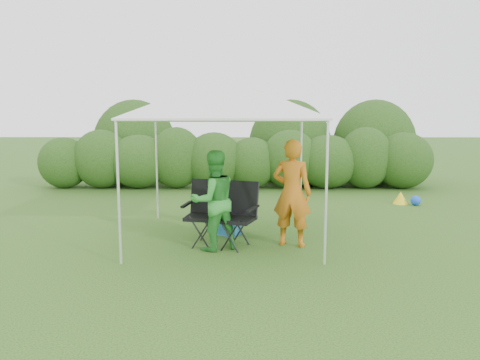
{
  "coord_description": "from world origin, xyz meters",
  "views": [
    {
      "loc": [
        0.31,
        -7.64,
        2.21
      ],
      "look_at": [
        0.25,
        0.4,
        1.05
      ],
      "focal_mm": 35.0,
      "sensor_mm": 36.0,
      "label": 1
    }
  ],
  "objects_px": {
    "chair_left": "(206,208)",
    "canopy": "(226,98)",
    "woman": "(214,201)",
    "cooler": "(229,225)",
    "man": "(292,193)",
    "chair_right": "(238,210)"
  },
  "relations": [
    {
      "from": "chair_left",
      "to": "cooler",
      "type": "height_order",
      "value": "chair_left"
    },
    {
      "from": "canopy",
      "to": "chair_right",
      "type": "bearing_deg",
      "value": -69.39
    },
    {
      "from": "woman",
      "to": "cooler",
      "type": "height_order",
      "value": "woman"
    },
    {
      "from": "canopy",
      "to": "chair_left",
      "type": "distance_m",
      "value": 1.92
    },
    {
      "from": "canopy",
      "to": "chair_right",
      "type": "distance_m",
      "value": 1.94
    },
    {
      "from": "woman",
      "to": "chair_left",
      "type": "bearing_deg",
      "value": -93.11
    },
    {
      "from": "canopy",
      "to": "woman",
      "type": "xyz_separation_m",
      "value": [
        -0.18,
        -0.75,
        -1.65
      ]
    },
    {
      "from": "chair_right",
      "to": "woman",
      "type": "xyz_separation_m",
      "value": [
        -0.38,
        -0.2,
        0.2
      ]
    },
    {
      "from": "chair_left",
      "to": "man",
      "type": "distance_m",
      "value": 1.47
    },
    {
      "from": "cooler",
      "to": "canopy",
      "type": "bearing_deg",
      "value": -77.62
    },
    {
      "from": "canopy",
      "to": "woman",
      "type": "height_order",
      "value": "canopy"
    },
    {
      "from": "cooler",
      "to": "man",
      "type": "bearing_deg",
      "value": -8.23
    },
    {
      "from": "chair_right",
      "to": "man",
      "type": "xyz_separation_m",
      "value": [
        0.9,
        0.04,
        0.28
      ]
    },
    {
      "from": "canopy",
      "to": "chair_right",
      "type": "relative_size",
      "value": 2.88
    },
    {
      "from": "chair_right",
      "to": "man",
      "type": "height_order",
      "value": "man"
    },
    {
      "from": "canopy",
      "to": "chair_left",
      "type": "xyz_separation_m",
      "value": [
        -0.33,
        -0.39,
        -1.85
      ]
    },
    {
      "from": "chair_right",
      "to": "man",
      "type": "distance_m",
      "value": 0.95
    },
    {
      "from": "canopy",
      "to": "cooler",
      "type": "distance_m",
      "value": 2.29
    },
    {
      "from": "woman",
      "to": "cooler",
      "type": "xyz_separation_m",
      "value": [
        0.21,
        0.92,
        -0.63
      ]
    },
    {
      "from": "canopy",
      "to": "cooler",
      "type": "relative_size",
      "value": 6.19
    },
    {
      "from": "man",
      "to": "woman",
      "type": "height_order",
      "value": "man"
    },
    {
      "from": "chair_left",
      "to": "canopy",
      "type": "bearing_deg",
      "value": 61.0
    }
  ]
}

